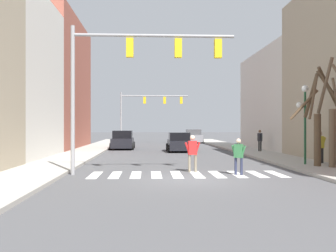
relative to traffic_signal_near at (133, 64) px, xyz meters
The scene contains 16 objects.
ground_plane 5.77m from the traffic_signal_near, 38.20° to the right, with size 240.00×240.00×0.00m, color #4C4C4F.
sidewalk_left 6.76m from the traffic_signal_near, 156.53° to the right, with size 2.90×90.00×0.15m.
building_row_left 13.74m from the traffic_signal_near, 129.79° to the left, with size 6.00×35.02×12.14m.
crosswalk_stripes 5.46m from the traffic_signal_near, ahead, with size 8.55×2.60×0.01m.
traffic_signal_near is the anchor object (origin of this frame).
traffic_signal_far 31.03m from the traffic_signal_near, 89.11° to the left, with size 8.33×0.28×6.29m.
street_lamp_right_corner 9.51m from the traffic_signal_near, 17.08° to the left, with size 0.95×0.36×4.16m.
car_driving_toward_lane 19.93m from the traffic_signal_near, 94.96° to the left, with size 2.16×4.74×1.73m.
car_parked_right_mid 16.44m from the traffic_signal_near, 78.04° to the left, with size 2.08×4.23×1.61m.
car_parked_left_far 33.36m from the traffic_signal_near, 78.73° to the left, with size 2.17×4.19×1.73m.
pedestrian_waiting_at_curb 4.83m from the traffic_signal_near, 16.19° to the left, with size 0.74×0.25×1.72m.
pedestrian_on_left_sidewalk 16.93m from the traffic_signal_near, 54.46° to the left, with size 0.31×0.73×1.70m.
pedestrian_crossing_street 6.12m from the traffic_signal_near, ahead, with size 0.60×0.47×1.60m.
pedestrian_on_right_sidewalk 11.08m from the traffic_signal_near, 17.93° to the left, with size 0.74×0.29×1.73m.
street_tree_left_near 9.78m from the traffic_signal_near, 11.29° to the left, with size 3.25×2.10×5.02m.
street_tree_left_far 10.08m from the traffic_signal_near, ahead, with size 1.43×1.97×5.40m.
Camera 1 is at (-1.71, -15.60, 2.15)m, focal length 42.00 mm.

